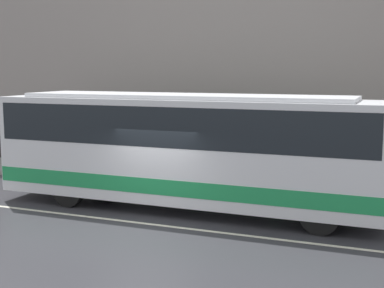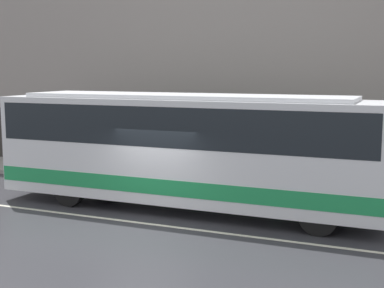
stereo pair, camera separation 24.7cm
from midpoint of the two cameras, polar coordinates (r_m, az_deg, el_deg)
ground_plane at (r=14.79m, az=-4.54°, el=-8.45°), size 60.00×60.00×0.00m
sidewalk at (r=19.49m, az=2.70°, el=-4.19°), size 60.00×2.63×0.16m
building_facade at (r=20.45m, az=4.22°, el=9.44°), size 60.00×0.35×9.79m
lane_stripe at (r=14.78m, az=-4.54°, el=-8.44°), size 54.00×0.14×0.01m
transit_bus at (r=15.88m, az=-0.39°, el=-0.11°), size 11.59×2.49×3.45m
pedestrian_waiting at (r=18.53m, az=9.45°, el=-2.08°), size 0.36×0.36×1.75m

